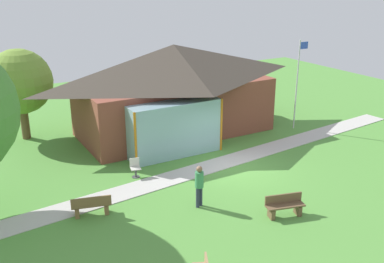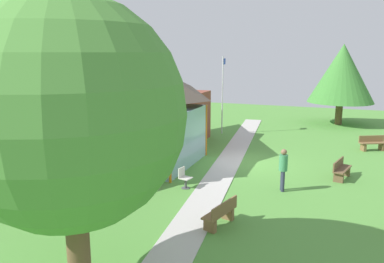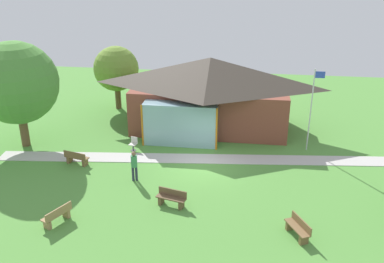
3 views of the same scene
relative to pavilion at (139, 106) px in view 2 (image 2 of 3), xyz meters
name	(u,v)px [view 2 (image 2 of 3)]	position (x,y,z in m)	size (l,w,h in m)	color
ground_plane	(247,163)	(0.24, -5.96, -2.64)	(44.00, 44.00, 0.00)	#54933D
pavilion	(139,106)	(0.00, 0.00, 0.00)	(11.60, 6.76, 5.08)	brown
footpath	(229,160)	(0.24, -5.03, -2.63)	(25.01, 1.30, 0.03)	#BCB7B2
flagpole	(223,91)	(6.62, -2.78, 0.27)	(0.64, 0.08, 5.26)	silver
bench_front_center	(341,170)	(-0.74, -10.42, -2.24)	(1.56, 0.81, 0.84)	brown
bench_front_right	(372,144)	(5.20, -12.12, -2.24)	(1.07, 1.54, 0.84)	brown
bench_mid_left	(221,214)	(-7.11, -6.76, -2.24)	(1.56, 0.81, 0.84)	brown
patio_chair_west	(184,178)	(-4.30, -4.36, -2.23)	(0.52, 0.52, 0.86)	beige
visitor_strolling_lawn	(283,167)	(-3.20, -8.19, -1.62)	(0.34, 0.34, 1.74)	#2D3347
tree_west_hedge	(69,114)	(-11.44, -4.58, 1.54)	(5.13, 5.13, 6.77)	brown
tree_far_east	(342,74)	(13.10, -10.31, 1.29)	(4.90, 4.90, 6.15)	brown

